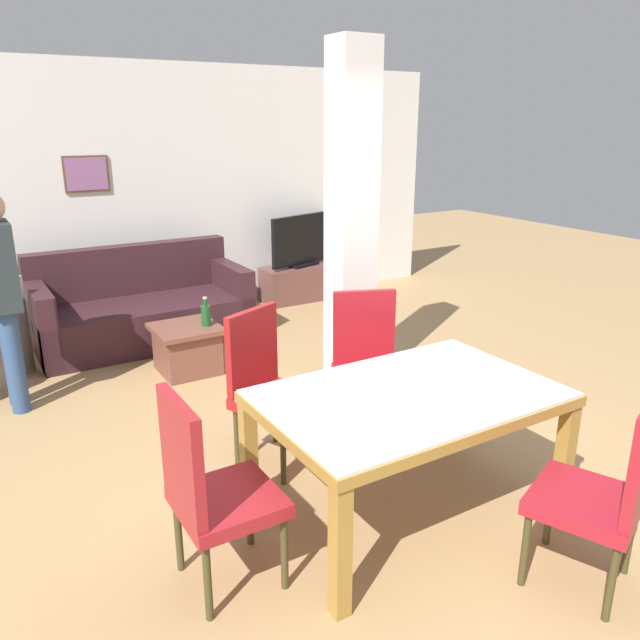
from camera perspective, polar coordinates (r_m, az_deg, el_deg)
The scene contains 14 objects.
ground_plane at distance 3.75m, azimuth 7.65°, elevation -16.83°, with size 18.00×18.00×0.00m, color #A88355.
back_wall at distance 7.06m, azimuth -15.04°, elevation 11.01°, with size 7.20×0.09×2.70m.
divider_pillar at distance 4.93m, azimuth 2.87°, elevation 8.83°, with size 0.33×0.28×2.70m.
dining_table at distance 3.45m, azimuth 8.06°, elevation -8.70°, with size 1.58×1.03×0.74m.
dining_chair_head_left at distance 2.97m, azimuth -10.02°, elevation -14.80°, with size 0.46×0.46×1.00m.
dining_chair_far_left at distance 3.98m, azimuth -4.81°, elevation -5.69°, with size 0.60×0.60×1.00m.
dining_chair_far_right at distance 4.35m, azimuth 4.34°, elevation -3.56°, with size 0.60×0.60×1.00m.
dining_chair_near_right at distance 3.19m, azimuth 24.73°, elevation -13.77°, with size 0.60×0.60×1.00m.
sofa at distance 6.44m, azimuth -15.98°, elevation 0.76°, with size 2.01×0.95×0.92m.
coffee_table at distance 5.57m, azimuth -12.05°, elevation -2.55°, with size 0.55×0.56×0.42m.
bottle at distance 5.47m, azimuth -10.40°, elevation 0.48°, with size 0.08×0.08×0.26m.
tv_stand at distance 7.67m, azimuth -1.59°, elevation 3.45°, with size 1.02×0.40×0.42m.
tv_screen at distance 7.55m, azimuth -1.62°, elevation 7.22°, with size 0.94×0.31×0.62m.
standing_person at distance 5.10m, azimuth -27.09°, elevation 2.57°, with size 0.22×0.38×1.65m.
Camera 1 is at (-2.00, -2.36, 2.13)m, focal length 35.00 mm.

